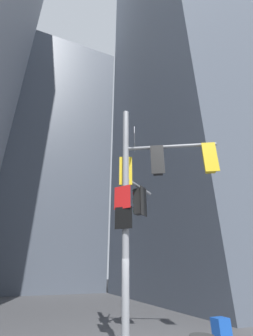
# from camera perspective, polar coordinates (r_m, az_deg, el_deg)

# --- Properties ---
(building_tower_right) EXTENTS (17.40, 17.40, 52.76)m
(building_tower_right) POSITION_cam_1_polar(r_m,az_deg,el_deg) (34.37, 17.05, 21.63)
(building_tower_right) COLOR #4C5460
(building_tower_right) RESTS_ON ground
(building_mid_block) EXTENTS (13.97, 13.97, 36.03)m
(building_mid_block) POSITION_cam_1_polar(r_m,az_deg,el_deg) (36.88, -17.81, 2.17)
(building_mid_block) COLOR #4C5460
(building_mid_block) RESTS_ON ground
(signal_pole_assembly) EXTENTS (3.38, 3.06, 8.19)m
(signal_pole_assembly) POSITION_cam_1_polar(r_m,az_deg,el_deg) (8.19, 4.49, -5.41)
(signal_pole_assembly) COLOR gray
(signal_pole_assembly) RESTS_ON ground
(newspaper_box) EXTENTS (0.45, 0.36, 0.90)m
(newspaper_box) POSITION_cam_1_polar(r_m,az_deg,el_deg) (8.52, 23.11, -34.49)
(newspaper_box) COLOR #194CB2
(newspaper_box) RESTS_ON ground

